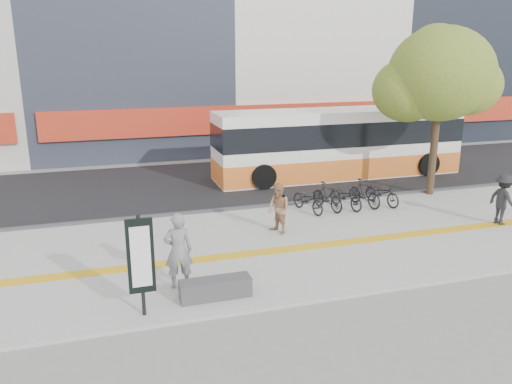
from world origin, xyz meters
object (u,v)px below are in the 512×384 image
object	(u,v)px
signboard	(141,258)
bench	(215,288)
seated_woman	(178,251)
pedestrian_dark	(503,199)
street_tree	(438,76)
pedestrian_tan	(279,209)
bus	(339,145)

from	to	relation	value
signboard	bench	bearing A→B (deg)	10.81
seated_woman	pedestrian_dark	world-z (taller)	seated_woman
street_tree	pedestrian_tan	world-z (taller)	street_tree
bench	bus	world-z (taller)	bus
signboard	pedestrian_dark	distance (m)	11.69
signboard	seated_woman	size ratio (longest dim) A/B	1.21
signboard	street_tree	xyz separation A→B (m)	(11.38, 6.33, 3.15)
seated_woman	pedestrian_dark	xyz separation A→B (m)	(10.48, 1.43, -0.09)
bench	signboard	xyz separation A→B (m)	(-1.60, -0.31, 1.06)
street_tree	pedestrian_dark	xyz separation A→B (m)	(0.02, -3.81, -3.62)
pedestrian_dark	seated_woman	bearing A→B (deg)	94.81
bus	pedestrian_tan	size ratio (longest dim) A/B	7.14
bench	seated_woman	distance (m)	1.24
signboard	bus	distance (m)	13.70
bus	seated_woman	size ratio (longest dim) A/B	6.04
pedestrian_dark	bench	bearing A→B (deg)	99.75
bench	seated_woman	bearing A→B (deg)	131.13
seated_woman	pedestrian_dark	size ratio (longest dim) A/B	1.11
pedestrian_dark	street_tree	bearing A→B (deg)	-2.64
signboard	pedestrian_dark	world-z (taller)	signboard
bus	pedestrian_dark	distance (m)	7.78
seated_woman	pedestrian_tan	distance (m)	4.39
pedestrian_dark	signboard	bearing A→B (deg)	99.48
bus	pedestrian_tan	xyz separation A→B (m)	(-5.00, -6.18, -0.58)
bus	seated_woman	world-z (taller)	bus
bus	pedestrian_dark	xyz separation A→B (m)	(2.05, -7.49, -0.54)
bus	pedestrian_tan	distance (m)	7.97
street_tree	pedestrian_tan	distance (m)	8.31
signboard	seated_woman	distance (m)	1.47
signboard	pedestrian_tan	world-z (taller)	signboard
street_tree	seated_woman	xyz separation A→B (m)	(-10.46, -5.24, -3.53)
street_tree	bench	bearing A→B (deg)	-148.38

